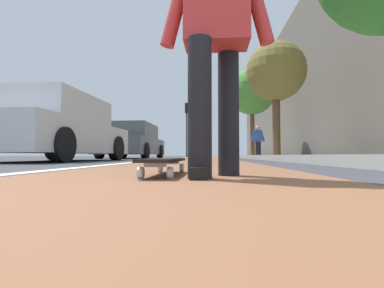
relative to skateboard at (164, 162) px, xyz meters
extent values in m
plane|color=#38383D|center=(8.96, -0.04, -0.09)|extent=(80.00, 80.00, 0.00)
cube|color=brown|center=(22.96, -0.04, -0.09)|extent=(56.00, 2.03, 0.00)
cube|color=silver|center=(18.96, 1.12, -0.09)|extent=(52.00, 0.16, 0.01)
cube|color=#9E9B93|center=(16.96, -3.41, -0.02)|extent=(52.00, 3.20, 0.15)
cube|color=#60584E|center=(20.96, -6.49, 4.79)|extent=(40.00, 1.20, 9.77)
cylinder|color=white|center=(0.30, 0.08, -0.06)|extent=(0.07, 0.03, 0.07)
cylinder|color=white|center=(0.30, -0.09, -0.06)|extent=(0.07, 0.03, 0.07)
cylinder|color=white|center=(-0.30, 0.09, -0.06)|extent=(0.07, 0.03, 0.07)
cylinder|color=white|center=(-0.30, -0.08, -0.06)|extent=(0.07, 0.03, 0.07)
cube|color=silver|center=(0.30, 0.00, -0.01)|extent=(0.06, 0.12, 0.02)
cube|color=silver|center=(-0.30, 0.00, -0.01)|extent=(0.06, 0.12, 0.02)
cube|color=black|center=(0.00, 0.00, 0.01)|extent=(0.84, 0.21, 0.02)
cylinder|color=black|center=(-0.27, -0.25, 0.32)|extent=(0.14, 0.14, 0.82)
cylinder|color=black|center=(-0.01, -0.43, 0.32)|extent=(0.14, 0.14, 0.82)
cube|color=black|center=(-0.27, -0.25, -0.06)|extent=(0.26, 0.10, 0.07)
cylinder|color=#B22D2D|center=(-0.15, -0.11, 1.03)|extent=(0.09, 0.24, 0.60)
cube|color=silver|center=(4.46, 3.21, 0.44)|extent=(4.34, 2.10, 0.70)
cube|color=silver|center=(4.31, 3.22, 1.09)|extent=(2.42, 1.86, 0.60)
cube|color=#4C606B|center=(5.48, 3.16, 1.09)|extent=(0.12, 1.67, 0.51)
cylinder|color=black|center=(5.82, 4.05, 0.23)|extent=(0.66, 0.25, 0.65)
cylinder|color=black|center=(5.73, 2.25, 0.23)|extent=(0.66, 0.25, 0.65)
cylinder|color=black|center=(3.10, 2.38, 0.23)|extent=(0.66, 0.25, 0.65)
cube|color=#4C5156|center=(10.19, 3.01, 0.43)|extent=(4.62, 2.00, 0.70)
cube|color=#4C5156|center=(10.04, 3.01, 1.08)|extent=(2.56, 1.80, 0.60)
cube|color=#4C606B|center=(11.29, 2.98, 1.08)|extent=(0.08, 1.67, 0.51)
cylinder|color=black|center=(11.62, 3.87, 0.22)|extent=(0.63, 0.23, 0.62)
cylinder|color=black|center=(11.58, 2.07, 0.22)|extent=(0.63, 0.23, 0.62)
cylinder|color=black|center=(8.79, 3.94, 0.22)|extent=(0.63, 0.23, 0.62)
cylinder|color=black|center=(8.75, 2.14, 0.22)|extent=(0.63, 0.23, 0.62)
cylinder|color=#2D2D2D|center=(20.60, 1.52, 1.66)|extent=(0.12, 0.12, 3.51)
cube|color=black|center=(20.60, 1.52, 3.82)|extent=(0.24, 0.28, 0.80)
sphere|color=#360606|center=(20.73, 1.52, 4.08)|extent=(0.16, 0.16, 0.16)
sphere|color=#392907|center=(20.73, 1.52, 3.82)|extent=(0.16, 0.16, 0.16)
sphere|color=green|center=(20.73, 1.52, 3.56)|extent=(0.16, 0.16, 0.16)
cylinder|color=brown|center=(9.78, -3.01, 1.27)|extent=(0.31, 0.31, 2.72)
sphere|color=olive|center=(9.78, -3.01, 3.48)|extent=(2.42, 2.42, 2.42)
cylinder|color=brown|center=(16.29, -3.01, 1.49)|extent=(0.27, 0.27, 3.16)
sphere|color=#4C8C38|center=(16.29, -3.01, 4.10)|extent=(2.94, 2.94, 2.94)
cylinder|color=black|center=(13.21, -2.92, 0.33)|extent=(0.14, 0.14, 0.84)
cylinder|color=black|center=(12.94, -2.73, 0.33)|extent=(0.14, 0.14, 0.84)
cube|color=black|center=(13.21, -2.92, -0.06)|extent=(0.27, 0.10, 0.07)
cube|color=#2D4C99|center=(13.08, -2.81, 1.05)|extent=(0.25, 0.41, 0.61)
cylinder|color=#2D4C99|center=(13.08, -3.06, 1.05)|extent=(0.09, 0.24, 0.62)
cylinder|color=#2D4C99|center=(13.08, -2.57, 1.05)|extent=(0.09, 0.24, 0.62)
sphere|color=tan|center=(13.08, -2.81, 1.47)|extent=(0.23, 0.23, 0.23)
camera|label=1|loc=(-1.91, -0.31, 0.04)|focal=26.62mm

